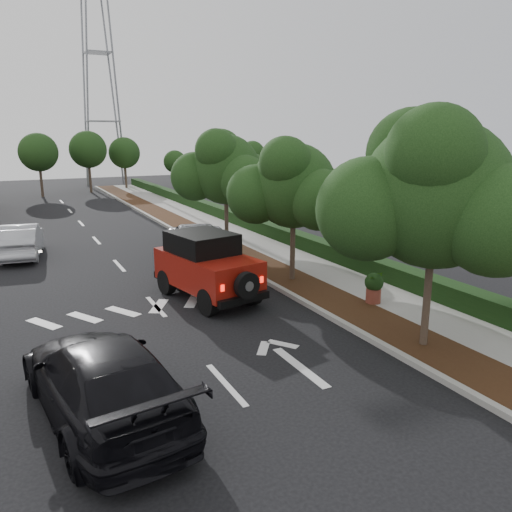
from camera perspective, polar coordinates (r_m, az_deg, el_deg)
ground at (r=11.96m, az=-3.44°, el=-14.44°), size 120.00×120.00×0.00m
curb at (r=24.05m, az=-4.60°, el=0.32°), size 0.20×70.00×0.15m
planting_strip at (r=24.43m, az=-2.42°, el=0.52°), size 1.80×70.00×0.12m
sidewalk at (r=25.24m, az=1.52°, el=0.97°), size 2.00×70.00×0.12m
hedge at (r=25.84m, az=4.26°, el=2.00°), size 0.80×70.00×0.80m
transmission_tower at (r=58.87m, az=-16.66°, el=7.69°), size 7.00×4.00×28.00m
street_tree_near at (r=14.51m, az=18.52°, el=-9.91°), size 3.80×3.80×5.92m
street_tree_mid at (r=19.72m, az=4.13°, el=-2.92°), size 3.20×3.20×5.32m
street_tree_far at (r=25.34m, az=-3.35°, el=0.86°), size 3.40×3.40×5.62m
red_jeep at (r=17.56m, az=-5.95°, el=-1.05°), size 2.76×4.74×2.33m
silver_suv_ahead at (r=22.27m, az=-6.79°, el=1.19°), size 4.47×6.59×1.68m
black_suv_oncoming at (r=10.84m, az=-17.17°, el=-13.25°), size 3.05×6.02×1.67m
silver_sedan_oncoming at (r=25.91m, az=-25.31°, el=1.61°), size 2.30×4.97×1.58m
terracotta_planter at (r=17.19m, az=13.33°, el=-3.23°), size 0.63×0.63×1.09m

